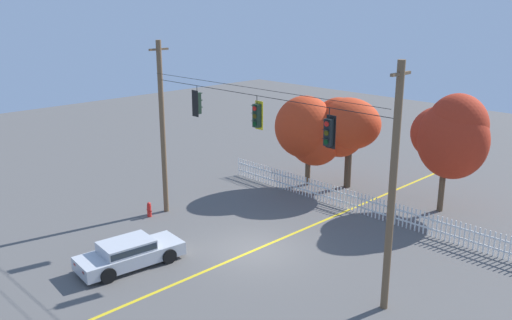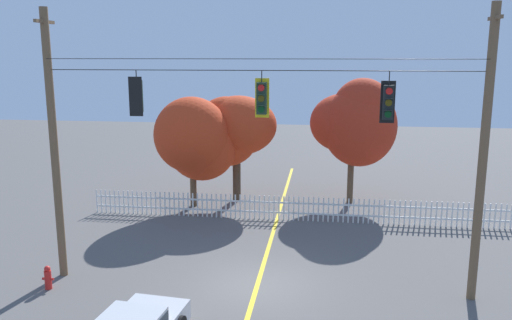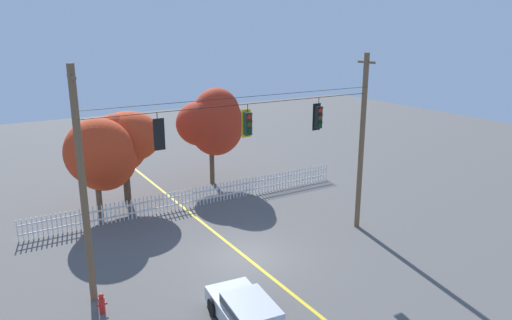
% 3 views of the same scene
% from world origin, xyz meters
% --- Properties ---
extents(ground, '(80.00, 80.00, 0.00)m').
position_xyz_m(ground, '(0.00, 0.00, 0.00)').
color(ground, '#565451').
extents(lane_centerline_stripe, '(0.16, 36.00, 0.01)m').
position_xyz_m(lane_centerline_stripe, '(0.00, 0.00, 0.00)').
color(lane_centerline_stripe, gold).
rests_on(lane_centerline_stripe, ground).
extents(signal_support_span, '(13.64, 1.10, 8.87)m').
position_xyz_m(signal_support_span, '(0.00, -0.00, 4.53)').
color(signal_support_span, brown).
rests_on(signal_support_span, ground).
extents(traffic_signal_westbound_side, '(0.43, 0.38, 1.42)m').
position_xyz_m(traffic_signal_westbound_side, '(-3.79, -0.01, 6.14)').
color(traffic_signal_westbound_side, black).
extents(traffic_signal_northbound_secondary, '(0.43, 0.38, 1.43)m').
position_xyz_m(traffic_signal_northbound_secondary, '(0.14, 0.01, 6.12)').
color(traffic_signal_northbound_secondary, black).
extents(traffic_signal_southbound_primary, '(0.43, 0.38, 1.54)m').
position_xyz_m(traffic_signal_southbound_primary, '(3.89, 0.01, 6.04)').
color(traffic_signal_southbound_primary, black).
extents(white_picket_fence, '(19.04, 0.06, 1.12)m').
position_xyz_m(white_picket_fence, '(0.87, 7.02, 0.56)').
color(white_picket_fence, white).
rests_on(white_picket_fence, ground).
extents(autumn_maple_near_fence, '(3.90, 3.56, 5.48)m').
position_xyz_m(autumn_maple_near_fence, '(-4.06, 8.40, 3.41)').
color(autumn_maple_near_fence, brown).
rests_on(autumn_maple_near_fence, ground).
extents(autumn_maple_mid, '(4.16, 3.33, 5.43)m').
position_xyz_m(autumn_maple_mid, '(-2.47, 9.63, 3.80)').
color(autumn_maple_mid, '#473828').
rests_on(autumn_maple_mid, ground).
extents(autumn_oak_far_east, '(4.30, 3.66, 6.30)m').
position_xyz_m(autumn_oak_far_east, '(3.57, 10.49, 4.15)').
color(autumn_oak_far_east, brown).
rests_on(autumn_oak_far_east, ground).
extents(parked_car, '(2.18, 4.55, 1.15)m').
position_xyz_m(parked_car, '(-2.59, -4.78, 0.60)').
color(parked_car, '#B7BABF').
rests_on(parked_car, ground).
extents(fire_hydrant, '(0.38, 0.22, 0.78)m').
position_xyz_m(fire_hydrant, '(-6.64, -1.09, 0.39)').
color(fire_hydrant, red).
rests_on(fire_hydrant, ground).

